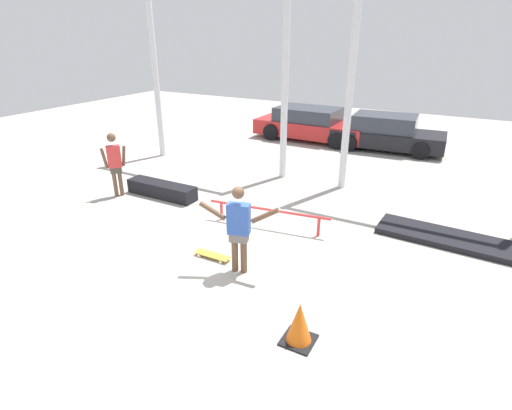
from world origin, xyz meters
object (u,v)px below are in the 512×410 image
object	(u,v)px
skateboarder	(239,226)
traffic_cone	(299,323)
manual_pad	(445,238)
bystander	(115,161)
grind_rail	(268,212)
parked_car_red	(310,124)
parked_car_black	(387,133)
grind_box	(162,190)
skateboard	(212,255)

from	to	relation	value
skateboarder	traffic_cone	bearing A→B (deg)	-50.95
skateboarder	manual_pad	size ratio (longest dim) A/B	0.61
bystander	skateboarder	bearing A→B (deg)	107.67
grind_rail	parked_car_red	distance (m)	8.45
manual_pad	parked_car_black	xyz separation A→B (m)	(-2.77, 6.82, 0.56)
manual_pad	parked_car_red	bearing A→B (deg)	130.62
grind_box	grind_rail	distance (m)	3.44
grind_box	grind_rail	bearing A→B (deg)	-4.89
manual_pad	parked_car_red	xyz separation A→B (m)	(-5.88, 6.86, 0.57)
manual_pad	bystander	xyz separation A→B (m)	(-8.16, -1.53, 0.93)
manual_pad	traffic_cone	distance (m)	4.65
parked_car_red	manual_pad	bearing A→B (deg)	-48.33
skateboarder	skateboard	world-z (taller)	skateboarder
traffic_cone	parked_car_red	bearing A→B (deg)	111.00
skateboarder	parked_car_red	distance (m)	10.38
manual_pad	traffic_cone	bearing A→B (deg)	-109.73
skateboard	grind_box	world-z (taller)	grind_box
manual_pad	parked_car_black	distance (m)	7.38
manual_pad	parked_car_red	distance (m)	9.05
bystander	manual_pad	bearing A→B (deg)	137.07
skateboarder	grind_box	world-z (taller)	skateboarder
skateboarder	parked_car_black	size ratio (longest dim) A/B	0.41
parked_car_black	bystander	bearing A→B (deg)	-126.81
parked_car_red	parked_car_black	world-z (taller)	parked_car_black
traffic_cone	skateboarder	bearing A→B (deg)	145.44
skateboard	grind_box	size ratio (longest dim) A/B	0.37
grind_box	manual_pad	distance (m)	7.16
parked_car_red	skateboarder	bearing A→B (deg)	-74.48
bystander	grind_rail	bearing A→B (deg)	129.45
skateboarder	bystander	distance (m)	5.15
grind_box	grind_rail	size ratio (longest dim) A/B	0.73
grind_rail	parked_car_black	world-z (taller)	parked_car_black
manual_pad	grind_rail	xyz separation A→B (m)	(-3.66, -1.30, 0.32)
parked_car_black	grind_rail	bearing A→B (deg)	-100.21
manual_pad	traffic_cone	world-z (taller)	traffic_cone
parked_car_black	bystander	xyz separation A→B (m)	(-5.39, -8.35, 0.36)
parked_car_red	bystander	world-z (taller)	bystander
skateboard	parked_car_black	xyz separation A→B (m)	(1.24, 9.86, 0.56)
skateboarder	traffic_cone	world-z (taller)	skateboarder
grind_box	traffic_cone	xyz separation A→B (m)	(5.52, -3.37, 0.13)
skateboarder	traffic_cone	distance (m)	2.18
skateboard	bystander	bearing A→B (deg)	159.46
grind_box	parked_car_red	bearing A→B (deg)	81.29
grind_box	grind_rail	xyz separation A→B (m)	(3.42, -0.29, 0.19)
parked_car_red	grind_box	bearing A→B (deg)	-97.66
parked_car_red	grind_rail	bearing A→B (deg)	-73.72
parked_car_black	bystander	distance (m)	9.95
grind_box	manual_pad	world-z (taller)	grind_box
parked_car_black	skateboard	bearing A→B (deg)	-101.13
skateboard	manual_pad	bearing A→B (deg)	36.64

